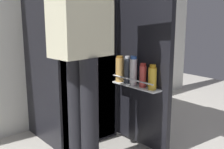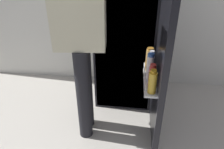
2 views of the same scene
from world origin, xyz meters
The scene contains 3 objects.
kitchen_wall centered at (0.00, 0.92, 1.22)m, with size 4.40×0.10×2.44m, color silver.
refrigerator centered at (0.02, 0.51, 0.88)m, with size 0.64×1.21×1.76m.
person centered at (-0.30, -0.09, 1.01)m, with size 0.57×0.68×1.70m.
Camera 1 is at (-1.31, -1.58, 1.11)m, focal length 44.32 mm.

